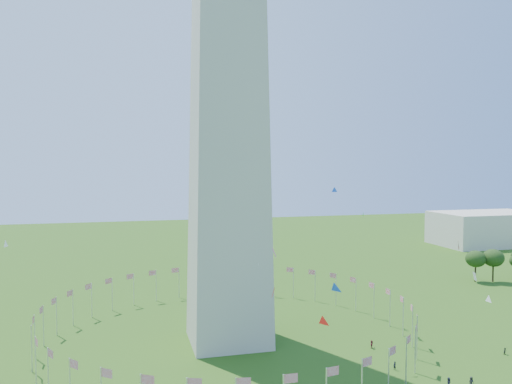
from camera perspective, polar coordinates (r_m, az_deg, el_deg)
flag_ring at (r=114.77m, az=-3.16°, el=-14.53°), size 80.24×80.24×9.00m
gov_building_east_a at (r=270.87m, az=24.90°, el=-3.80°), size 50.00×30.00×16.00m
kites_aloft at (r=90.41m, az=6.06°, el=-9.13°), size 99.08×65.51×32.69m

